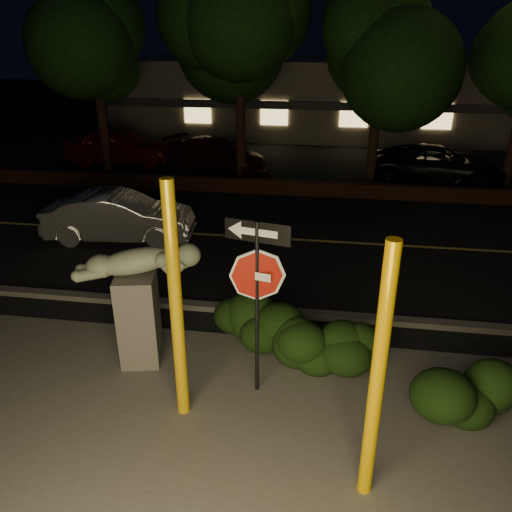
{
  "coord_description": "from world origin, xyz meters",
  "views": [
    {
      "loc": [
        1.02,
        -5.95,
        5.3
      ],
      "look_at": [
        -0.22,
        2.22,
        1.6
      ],
      "focal_mm": 35.0,
      "sensor_mm": 36.0,
      "label": 1
    }
  ],
  "objects": [
    {
      "name": "hedge_center",
      "position": [
        0.16,
        1.57,
        0.57
      ],
      "size": [
        2.38,
        1.6,
        1.14
      ],
      "primitive_type": "ellipsoid",
      "rotation": [
        0.0,
        0.0,
        0.29
      ],
      "color": "black",
      "rests_on": "ground"
    },
    {
      "name": "parked_car_dark",
      "position": [
        5.04,
        13.8,
        0.7
      ],
      "size": [
        5.23,
        2.85,
        1.39
      ],
      "primitive_type": "imported",
      "rotation": [
        0.0,
        0.0,
        1.46
      ],
      "color": "black",
      "rests_on": "ground"
    },
    {
      "name": "building",
      "position": [
        0.0,
        24.99,
        2.0
      ],
      "size": [
        22.0,
        10.2,
        4.0
      ],
      "color": "#6A6155",
      "rests_on": "ground"
    },
    {
      "name": "tree_far_c",
      "position": [
        2.5,
        12.8,
        5.66
      ],
      "size": [
        4.8,
        4.8,
        7.84
      ],
      "color": "black",
      "rests_on": "ground"
    },
    {
      "name": "patio",
      "position": [
        0.0,
        -1.0,
        0.01
      ],
      "size": [
        14.0,
        6.0,
        0.02
      ],
      "primitive_type": "cube",
      "color": "#4C4944",
      "rests_on": "ground"
    },
    {
      "name": "road",
      "position": [
        0.0,
        7.0,
        0.01
      ],
      "size": [
        80.0,
        8.0,
        0.01
      ],
      "primitive_type": "cube",
      "color": "black",
      "rests_on": "ground"
    },
    {
      "name": "brick_wall",
      "position": [
        0.0,
        11.3,
        0.25
      ],
      "size": [
        40.0,
        0.35,
        0.5
      ],
      "primitive_type": "cube",
      "color": "#492617",
      "rests_on": "ground"
    },
    {
      "name": "tree_far_b",
      "position": [
        -2.5,
        13.2,
        6.05
      ],
      "size": [
        5.2,
        5.2,
        8.41
      ],
      "color": "black",
      "rests_on": "ground"
    },
    {
      "name": "curb",
      "position": [
        0.0,
        2.9,
        0.06
      ],
      "size": [
        80.0,
        0.25,
        0.12
      ],
      "primitive_type": "cube",
      "color": "#4C4944",
      "rests_on": "ground"
    },
    {
      "name": "yellow_pole_left",
      "position": [
        -0.98,
        -0.18,
        1.83
      ],
      "size": [
        0.18,
        0.18,
        3.66
      ],
      "primitive_type": "cylinder",
      "color": "#EBB10D",
      "rests_on": "ground"
    },
    {
      "name": "lane_marking",
      "position": [
        0.0,
        7.0,
        0.02
      ],
      "size": [
        80.0,
        0.12,
        0.0
      ],
      "primitive_type": "cube",
      "color": "tan",
      "rests_on": "road"
    },
    {
      "name": "parked_car_red",
      "position": [
        -8.14,
        14.73,
        0.81
      ],
      "size": [
        4.89,
        2.24,
        1.63
      ],
      "primitive_type": "imported",
      "rotation": [
        0.0,
        0.0,
        1.64
      ],
      "color": "maroon",
      "rests_on": "ground"
    },
    {
      "name": "ground",
      "position": [
        0.0,
        10.0,
        0.0
      ],
      "size": [
        90.0,
        90.0,
        0.0
      ],
      "primitive_type": "plane",
      "color": "black",
      "rests_on": "ground"
    },
    {
      "name": "hedge_far_right",
      "position": [
        3.18,
        0.22,
        0.54
      ],
      "size": [
        1.77,
        1.36,
        1.08
      ],
      "primitive_type": "ellipsoid",
      "rotation": [
        0.0,
        0.0,
        0.27
      ],
      "color": "black",
      "rests_on": "ground"
    },
    {
      "name": "hedge_right",
      "position": [
        1.2,
        1.25,
        0.54
      ],
      "size": [
        1.7,
        0.97,
        1.08
      ],
      "primitive_type": "ellipsoid",
      "rotation": [
        0.0,
        0.0,
        0.06
      ],
      "color": "black",
      "rests_on": "ground"
    },
    {
      "name": "parking_lot",
      "position": [
        0.0,
        17.0,
        0.01
      ],
      "size": [
        40.0,
        12.0,
        0.01
      ],
      "primitive_type": "cube",
      "color": "black",
      "rests_on": "ground"
    },
    {
      "name": "sculpture",
      "position": [
        -2.01,
        0.97,
        1.37
      ],
      "size": [
        2.08,
        0.93,
        2.22
      ],
      "rotation": [
        0.0,
        0.0,
        0.2
      ],
      "color": "#4C4944",
      "rests_on": "ground"
    },
    {
      "name": "parked_car_darkred",
      "position": [
        -3.78,
        14.46,
        0.65
      ],
      "size": [
        4.82,
        3.27,
        1.3
      ],
      "primitive_type": "imported",
      "rotation": [
        0.0,
        0.0,
        1.21
      ],
      "color": "#3E0A06",
      "rests_on": "ground"
    },
    {
      "name": "signpost",
      "position": [
        0.06,
        0.48,
        2.07
      ],
      "size": [
        0.97,
        0.24,
        2.91
      ],
      "rotation": [
        0.0,
        0.0,
        -0.22
      ],
      "color": "black",
      "rests_on": "ground"
    },
    {
      "name": "silver_sedan",
      "position": [
        -4.67,
        6.34,
        0.67
      ],
      "size": [
        4.18,
        1.84,
        1.33
      ],
      "primitive_type": "imported",
      "rotation": [
        0.0,
        0.0,
        1.68
      ],
      "color": "#B8B9BD",
      "rests_on": "ground"
    },
    {
      "name": "tree_far_a",
      "position": [
        -8.0,
        13.0,
        5.34
      ],
      "size": [
        4.6,
        4.6,
        7.43
      ],
      "color": "black",
      "rests_on": "ground"
    },
    {
      "name": "yellow_pole_right",
      "position": [
        1.69,
        -1.24,
        1.72
      ],
      "size": [
        0.17,
        0.17,
        3.44
      ],
      "primitive_type": "cylinder",
      "color": "#FFB800",
      "rests_on": "ground"
    }
  ]
}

